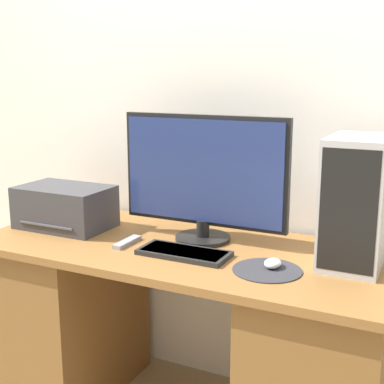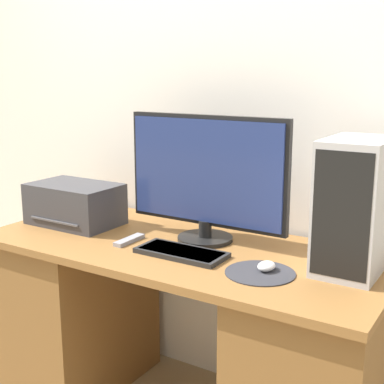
{
  "view_description": "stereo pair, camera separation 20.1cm",
  "coord_description": "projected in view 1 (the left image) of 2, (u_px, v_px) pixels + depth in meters",
  "views": [
    {
      "loc": [
        0.91,
        -1.41,
        1.43
      ],
      "look_at": [
        0.05,
        0.35,
        0.99
      ],
      "focal_mm": 50.0,
      "sensor_mm": 36.0,
      "label": 1
    },
    {
      "loc": [
        1.09,
        -1.31,
        1.43
      ],
      "look_at": [
        0.05,
        0.35,
        0.99
      ],
      "focal_mm": 50.0,
      "sensor_mm": 36.0,
      "label": 2
    }
  ],
  "objects": [
    {
      "name": "mouse",
      "position": [
        273.0,
        263.0,
        1.83
      ],
      "size": [
        0.06,
        0.08,
        0.03
      ],
      "color": "silver",
      "rests_on": "mousepad"
    },
    {
      "name": "desk",
      "position": [
        181.0,
        333.0,
        2.16
      ],
      "size": [
        1.61,
        0.7,
        0.77
      ],
      "color": "brown",
      "rests_on": "ground_plane"
    },
    {
      "name": "mousepad",
      "position": [
        267.0,
        270.0,
        1.81
      ],
      "size": [
        0.24,
        0.24,
        0.0
      ],
      "color": "#2D2D33",
      "rests_on": "desk"
    },
    {
      "name": "computer_tower",
      "position": [
        356.0,
        202.0,
        1.83
      ],
      "size": [
        0.2,
        0.32,
        0.45
      ],
      "color": "#B2B2B7",
      "rests_on": "desk"
    },
    {
      "name": "monitor",
      "position": [
        203.0,
        176.0,
        2.09
      ],
      "size": [
        0.69,
        0.22,
        0.5
      ],
      "color": "black",
      "rests_on": "desk"
    },
    {
      "name": "keyboard",
      "position": [
        184.0,
        253.0,
        1.96
      ],
      "size": [
        0.34,
        0.15,
        0.02
      ],
      "color": "black",
      "rests_on": "desk"
    },
    {
      "name": "wall_back",
      "position": [
        223.0,
        90.0,
        2.31
      ],
      "size": [
        6.4,
        0.05,
        2.7
      ],
      "color": "white",
      "rests_on": "ground_plane"
    },
    {
      "name": "remote_control",
      "position": [
        127.0,
        242.0,
        2.09
      ],
      "size": [
        0.04,
        0.16,
        0.02
      ],
      "color": "gray",
      "rests_on": "desk"
    },
    {
      "name": "printer",
      "position": [
        65.0,
        207.0,
        2.3
      ],
      "size": [
        0.39,
        0.26,
        0.18
      ],
      "color": "#38383D",
      "rests_on": "desk"
    }
  ]
}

